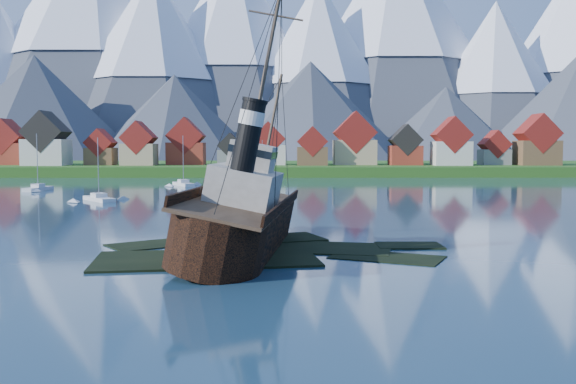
{
  "coord_description": "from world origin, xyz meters",
  "views": [
    {
      "loc": [
        3.47,
        -54.0,
        9.4
      ],
      "look_at": [
        3.72,
        6.0,
        5.0
      ],
      "focal_mm": 40.0,
      "sensor_mm": 36.0,
      "label": 1
    }
  ],
  "objects_px": {
    "sailboat_b": "(38,189)",
    "sailboat_c": "(183,185)",
    "tugboat_wreck": "(237,216)",
    "sailboat_e": "(262,181)",
    "sailboat_a": "(99,200)"
  },
  "relations": [
    {
      "from": "sailboat_c",
      "to": "sailboat_e",
      "type": "xyz_separation_m",
      "value": [
        17.69,
        15.71,
        -0.03
      ]
    },
    {
      "from": "sailboat_a",
      "to": "sailboat_e",
      "type": "height_order",
      "value": "sailboat_e"
    },
    {
      "from": "sailboat_a",
      "to": "sailboat_e",
      "type": "bearing_deg",
      "value": 28.58
    },
    {
      "from": "sailboat_b",
      "to": "sailboat_c",
      "type": "relative_size",
      "value": 1.01
    },
    {
      "from": "sailboat_a",
      "to": "sailboat_b",
      "type": "xyz_separation_m",
      "value": [
        -19.56,
        24.25,
        0.04
      ]
    },
    {
      "from": "tugboat_wreck",
      "to": "sailboat_c",
      "type": "bearing_deg",
      "value": 108.03
    },
    {
      "from": "tugboat_wreck",
      "to": "sailboat_c",
      "type": "height_order",
      "value": "tugboat_wreck"
    },
    {
      "from": "sailboat_e",
      "to": "sailboat_a",
      "type": "bearing_deg",
      "value": -132.56
    },
    {
      "from": "tugboat_wreck",
      "to": "sailboat_e",
      "type": "relative_size",
      "value": 2.73
    },
    {
      "from": "sailboat_a",
      "to": "sailboat_b",
      "type": "bearing_deg",
      "value": 91.9
    },
    {
      "from": "sailboat_b",
      "to": "sailboat_e",
      "type": "height_order",
      "value": "sailboat_b"
    },
    {
      "from": "tugboat_wreck",
      "to": "sailboat_c",
      "type": "relative_size",
      "value": 2.51
    },
    {
      "from": "sailboat_a",
      "to": "sailboat_e",
      "type": "relative_size",
      "value": 1.0
    },
    {
      "from": "sailboat_b",
      "to": "sailboat_c",
      "type": "xyz_separation_m",
      "value": [
        27.39,
        16.19,
        -0.02
      ]
    },
    {
      "from": "sailboat_a",
      "to": "sailboat_c",
      "type": "distance_m",
      "value": 41.19
    }
  ]
}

